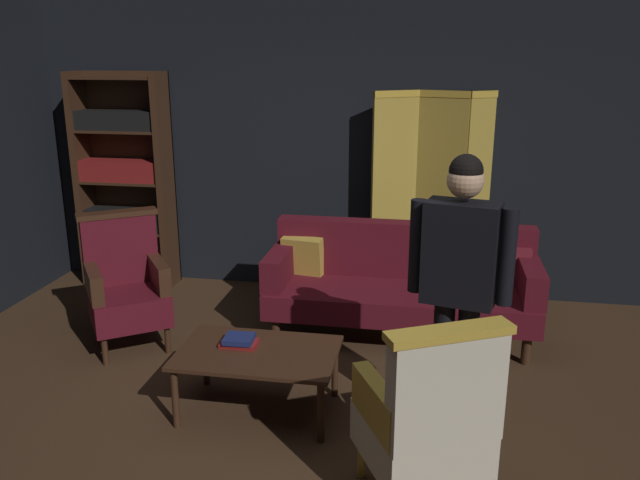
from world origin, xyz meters
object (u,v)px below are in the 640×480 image
object	(u,v)px
folding_screen	(486,194)
book_navy_cloth	(239,339)
velvet_couch	(401,280)
armchair_wing_left	(126,285)
standing_figure	(459,274)
armchair_gilt_accent	(428,418)
bookshelf	(125,178)
book_red_leather	(239,343)
coffee_table	(258,358)

from	to	relation	value
folding_screen	book_navy_cloth	xyz separation A→B (m)	(-1.65, -2.28, -0.52)
velvet_couch	armchair_wing_left	world-z (taller)	armchair_wing_left
velvet_couch	standing_figure	size ratio (longest dim) A/B	1.25
armchair_gilt_accent	armchair_wing_left	size ratio (longest dim) A/B	1.00
folding_screen	bookshelf	distance (m)	3.40
standing_figure	book_navy_cloth	distance (m)	1.45
standing_figure	book_red_leather	size ratio (longest dim) A/B	7.32
folding_screen	velvet_couch	xyz separation A→B (m)	(-0.69, -0.96, -0.53)
velvet_couch	coffee_table	size ratio (longest dim) A/B	2.12
book_red_leather	bookshelf	bearing A→B (deg)	130.23
coffee_table	book_navy_cloth	world-z (taller)	book_navy_cloth
folding_screen	coffee_table	distance (m)	2.84
armchair_wing_left	standing_figure	size ratio (longest dim) A/B	0.61
book_red_leather	book_navy_cloth	bearing A→B (deg)	0.00
coffee_table	book_navy_cloth	bearing A→B (deg)	158.32
armchair_gilt_accent	book_red_leather	distance (m)	1.42
folding_screen	armchair_wing_left	world-z (taller)	folding_screen
bookshelf	book_navy_cloth	bearing A→B (deg)	-49.77
armchair_wing_left	standing_figure	xyz separation A→B (m)	(2.47, -0.85, 0.54)
velvet_couch	book_navy_cloth	xyz separation A→B (m)	(-0.95, -1.32, 0.02)
bookshelf	velvet_couch	world-z (taller)	bookshelf
book_red_leather	book_navy_cloth	world-z (taller)	book_navy_cloth
standing_figure	book_red_leather	distance (m)	1.47
book_navy_cloth	standing_figure	bearing A→B (deg)	-5.13
coffee_table	armchair_gilt_accent	xyz separation A→B (m)	(1.06, -0.71, 0.12)
folding_screen	armchair_gilt_accent	world-z (taller)	folding_screen
velvet_couch	bookshelf	bearing A→B (deg)	164.62
armchair_wing_left	book_navy_cloth	size ratio (longest dim) A/B	5.65
velvet_couch	armchair_gilt_accent	bearing A→B (deg)	-83.34
book_red_leather	coffee_table	bearing A→B (deg)	-21.68
armchair_wing_left	book_red_leather	bearing A→B (deg)	-32.99
velvet_couch	armchair_wing_left	xyz separation A→B (m)	(-2.08, -0.59, 0.04)
folding_screen	standing_figure	world-z (taller)	folding_screen
standing_figure	bookshelf	bearing A→B (deg)	144.68
bookshelf	folding_screen	bearing A→B (deg)	3.62
armchair_gilt_accent	book_navy_cloth	bearing A→B (deg)	147.54
bookshelf	coffee_table	bearing A→B (deg)	-48.39
book_red_leather	book_navy_cloth	distance (m)	0.03
armchair_wing_left	book_red_leather	world-z (taller)	armchair_wing_left
folding_screen	book_navy_cloth	bearing A→B (deg)	-125.84
bookshelf	book_navy_cloth	distance (m)	2.77
armchair_gilt_accent	folding_screen	bearing A→B (deg)	81.62
velvet_couch	armchair_gilt_accent	xyz separation A→B (m)	(0.24, -2.08, 0.04)
coffee_table	armchair_gilt_accent	world-z (taller)	armchair_gilt_accent
bookshelf	armchair_wing_left	world-z (taller)	bookshelf
book_red_leather	armchair_wing_left	bearing A→B (deg)	147.01
standing_figure	book_navy_cloth	xyz separation A→B (m)	(-1.34, 0.12, -0.56)
armchair_gilt_accent	book_navy_cloth	world-z (taller)	armchair_gilt_accent
armchair_wing_left	book_red_leather	xyz separation A→B (m)	(1.13, -0.73, -0.05)
standing_figure	book_red_leather	world-z (taller)	standing_figure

